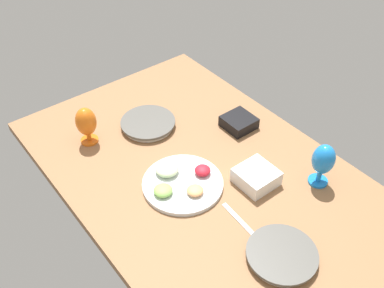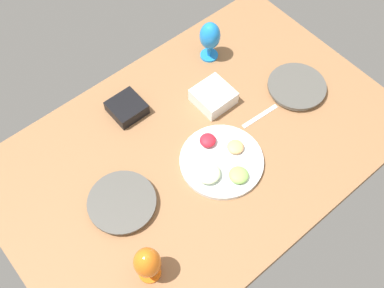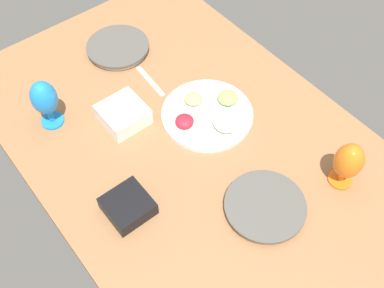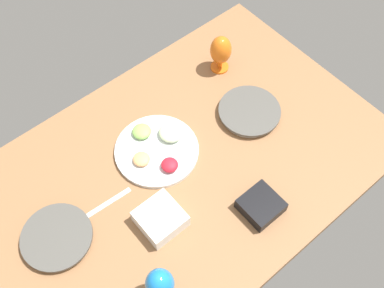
{
  "view_description": "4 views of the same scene",
  "coord_description": "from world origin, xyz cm",
  "px_view_note": "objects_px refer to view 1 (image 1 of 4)",
  "views": [
    {
      "loc": [
        -101.33,
        84.23,
        131.41
      ],
      "look_at": [
        8.76,
        -2.11,
        7.39
      ],
      "focal_mm": 41.74,
      "sensor_mm": 36.0,
      "label": 1
    },
    {
      "loc": [
        63.57,
        71.67,
        159.14
      ],
      "look_at": [
        4.21,
        0.91,
        7.39
      ],
      "focal_mm": 43.91,
      "sensor_mm": 36.0,
      "label": 2
    },
    {
      "loc": [
        77.26,
        -59.22,
        128.45
      ],
      "look_at": [
        8.33,
        -4.12,
        7.39
      ],
      "focal_mm": 43.57,
      "sensor_mm": 36.0,
      "label": 3
    },
    {
      "loc": [
        -51.96,
        -69.25,
        154.87
      ],
      "look_at": [
        7.61,
        1.52,
        7.39
      ],
      "focal_mm": 43.58,
      "sensor_mm": 36.0,
      "label": 4
    }
  ],
  "objects_px": {
    "dinner_plate_left": "(282,255)",
    "square_bowl_black": "(239,122)",
    "fruit_platter": "(181,182)",
    "square_bowl_white": "(256,176)",
    "hurricane_glass_blue": "(323,161)",
    "dinner_plate_right": "(148,124)",
    "hurricane_glass_orange": "(86,123)"
  },
  "relations": [
    {
      "from": "dinner_plate_left",
      "to": "hurricane_glass_blue",
      "type": "distance_m",
      "value": 0.43
    },
    {
      "from": "dinner_plate_right",
      "to": "hurricane_glass_blue",
      "type": "bearing_deg",
      "value": -154.63
    },
    {
      "from": "fruit_platter",
      "to": "square_bowl_black",
      "type": "bearing_deg",
      "value": -73.19
    },
    {
      "from": "hurricane_glass_blue",
      "to": "square_bowl_white",
      "type": "height_order",
      "value": "hurricane_glass_blue"
    },
    {
      "from": "square_bowl_white",
      "to": "square_bowl_black",
      "type": "relative_size",
      "value": 1.11
    },
    {
      "from": "square_bowl_black",
      "to": "square_bowl_white",
      "type": "bearing_deg",
      "value": 148.44
    },
    {
      "from": "dinner_plate_left",
      "to": "square_bowl_black",
      "type": "distance_m",
      "value": 0.72
    },
    {
      "from": "fruit_platter",
      "to": "hurricane_glass_blue",
      "type": "relative_size",
      "value": 1.69
    },
    {
      "from": "dinner_plate_left",
      "to": "square_bowl_black",
      "type": "height_order",
      "value": "square_bowl_black"
    },
    {
      "from": "dinner_plate_left",
      "to": "hurricane_glass_orange",
      "type": "xyz_separation_m",
      "value": [
        0.96,
        0.22,
        0.09
      ]
    },
    {
      "from": "square_bowl_black",
      "to": "dinner_plate_left",
      "type": "bearing_deg",
      "value": 149.19
    },
    {
      "from": "hurricane_glass_blue",
      "to": "square_bowl_black",
      "type": "distance_m",
      "value": 0.47
    },
    {
      "from": "hurricane_glass_orange",
      "to": "hurricane_glass_blue",
      "type": "bearing_deg",
      "value": -142.7
    },
    {
      "from": "square_bowl_white",
      "to": "hurricane_glass_blue",
      "type": "bearing_deg",
      "value": -127.26
    },
    {
      "from": "hurricane_glass_orange",
      "to": "square_bowl_white",
      "type": "height_order",
      "value": "hurricane_glass_orange"
    },
    {
      "from": "dinner_plate_left",
      "to": "dinner_plate_right",
      "type": "height_order",
      "value": "same"
    },
    {
      "from": "fruit_platter",
      "to": "hurricane_glass_blue",
      "type": "height_order",
      "value": "hurricane_glass_blue"
    },
    {
      "from": "dinner_plate_right",
      "to": "square_bowl_white",
      "type": "distance_m",
      "value": 0.58
    },
    {
      "from": "hurricane_glass_orange",
      "to": "square_bowl_black",
      "type": "bearing_deg",
      "value": -119.49
    },
    {
      "from": "dinner_plate_right",
      "to": "fruit_platter",
      "type": "bearing_deg",
      "value": 165.17
    },
    {
      "from": "hurricane_glass_blue",
      "to": "square_bowl_black",
      "type": "relative_size",
      "value": 1.44
    },
    {
      "from": "dinner_plate_left",
      "to": "hurricane_glass_orange",
      "type": "bearing_deg",
      "value": 13.2
    },
    {
      "from": "dinner_plate_left",
      "to": "hurricane_glass_blue",
      "type": "height_order",
      "value": "hurricane_glass_blue"
    },
    {
      "from": "square_bowl_black",
      "to": "fruit_platter",
      "type": "bearing_deg",
      "value": 106.81
    },
    {
      "from": "dinner_plate_left",
      "to": "square_bowl_white",
      "type": "bearing_deg",
      "value": -30.06
    },
    {
      "from": "dinner_plate_right",
      "to": "hurricane_glass_blue",
      "type": "distance_m",
      "value": 0.8
    },
    {
      "from": "dinner_plate_right",
      "to": "square_bowl_white",
      "type": "xyz_separation_m",
      "value": [
        -0.57,
        -0.14,
        0.02
      ]
    },
    {
      "from": "fruit_platter",
      "to": "square_bowl_white",
      "type": "bearing_deg",
      "value": -125.79
    },
    {
      "from": "fruit_platter",
      "to": "hurricane_glass_orange",
      "type": "relative_size",
      "value": 1.82
    },
    {
      "from": "fruit_platter",
      "to": "square_bowl_white",
      "type": "height_order",
      "value": "square_bowl_white"
    },
    {
      "from": "hurricane_glass_orange",
      "to": "square_bowl_black",
      "type": "distance_m",
      "value": 0.69
    },
    {
      "from": "hurricane_glass_orange",
      "to": "hurricane_glass_blue",
      "type": "height_order",
      "value": "hurricane_glass_blue"
    }
  ]
}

